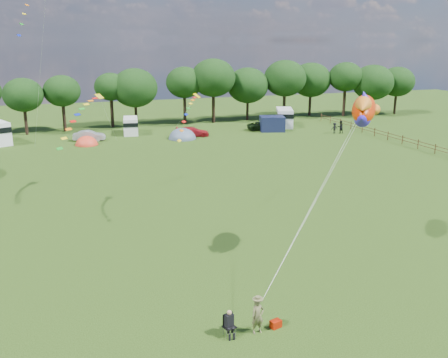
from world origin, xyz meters
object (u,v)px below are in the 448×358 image
object	(u,v)px
campervan_d	(284,117)
walker_b	(334,128)
camp_chair	(229,320)
fish_kite	(364,110)
tent_orange	(87,145)
car_d	(262,126)
walker_a	(340,127)
car_b	(89,136)
kite_flyer	(258,316)
car_c	(192,132)
campervan_c	(131,125)
tent_greyblue	(182,139)

from	to	relation	value
campervan_d	walker_b	world-z (taller)	campervan_d
camp_chair	fish_kite	size ratio (longest dim) A/B	0.34
tent_orange	fish_kite	distance (m)	44.07
car_d	walker_a	distance (m)	11.54
car_b	kite_flyer	size ratio (longest dim) A/B	2.29
car_c	campervan_c	distance (m)	9.28
car_c	walker_a	world-z (taller)	walker_a
camp_chair	fish_kite	bearing A→B (deg)	12.70
camp_chair	campervan_d	bearing A→B (deg)	45.81
car_b	campervan_d	size ratio (longest dim) A/B	0.64
campervan_c	walker_b	distance (m)	29.46
tent_greyblue	fish_kite	world-z (taller)	fish_kite
tent_orange	camp_chair	xyz separation A→B (m)	(3.02, -46.65, 0.76)
kite_flyer	fish_kite	size ratio (longest dim) A/B	0.44
tent_greyblue	walker_b	size ratio (longest dim) A/B	2.72
car_d	kite_flyer	size ratio (longest dim) A/B	2.58
tent_greyblue	kite_flyer	size ratio (longest dim) A/B	2.45
camp_chair	walker_b	size ratio (longest dim) A/B	0.85
car_b	fish_kite	size ratio (longest dim) A/B	1.01
walker_a	campervan_d	bearing A→B (deg)	-57.79
car_c	kite_flyer	world-z (taller)	kite_flyer
kite_flyer	walker_a	world-z (taller)	walker_a
car_c	walker_a	bearing A→B (deg)	-92.41
campervan_d	kite_flyer	xyz separation A→B (m)	(-26.11, -51.77, -0.63)
car_b	tent_greyblue	world-z (taller)	tent_greyblue
car_d	campervan_c	distance (m)	19.38
car_c	kite_flyer	size ratio (longest dim) A/B	2.61
car_c	camp_chair	distance (m)	49.23
camp_chair	walker_b	bearing A→B (deg)	37.86
camp_chair	walker_b	distance (m)	53.83
car_b	walker_b	distance (m)	34.57
tent_greyblue	car_d	bearing A→B (deg)	12.30
walker_a	walker_b	xyz separation A→B (m)	(-0.83, 0.24, -0.15)
tent_greyblue	camp_chair	xyz separation A→B (m)	(-9.71, -46.72, 0.76)
car_d	tent_greyblue	world-z (taller)	tent_greyblue
walker_b	fish_kite	bearing A→B (deg)	65.25
campervan_d	tent_greyblue	xyz separation A→B (m)	(-17.71, -4.83, -1.46)
tent_greyblue	walker_a	xyz separation A→B (m)	(22.72, -3.39, 0.90)
camp_chair	fish_kite	world-z (taller)	fish_kite
tent_greyblue	walker_b	world-z (taller)	walker_b
camp_chair	fish_kite	distance (m)	14.34
campervan_c	camp_chair	world-z (taller)	campervan_c
campervan_d	tent_greyblue	world-z (taller)	campervan_d
campervan_c	tent_orange	bearing A→B (deg)	141.26
fish_kite	car_d	bearing A→B (deg)	20.88
car_b	kite_flyer	world-z (taller)	kite_flyer
kite_flyer	camp_chair	xyz separation A→B (m)	(-1.32, 0.22, -0.08)
campervan_d	walker_b	size ratio (longest dim) A/B	3.96
car_c	campervan_d	xyz separation A→B (m)	(15.94, 3.68, 0.81)
car_c	camp_chair	xyz separation A→B (m)	(-11.48, -47.87, 0.11)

